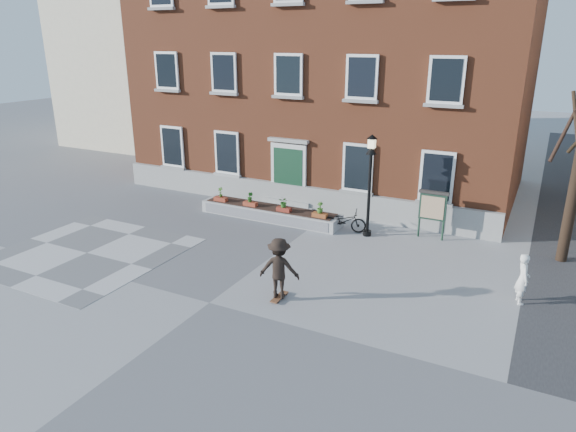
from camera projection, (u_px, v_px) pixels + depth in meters
The scene contains 11 objects.
ground at pixel (209, 303), 14.79m from camera, with size 100.00×100.00×0.00m, color gray.
checker_patch at pixel (87, 253), 18.21m from camera, with size 6.00×6.00×0.01m, color slate.
distant_building at pixel (162, 49), 37.24m from camera, with size 10.00×12.00×13.00m, color beige.
bicycle at pixel (344, 221), 20.10m from camera, with size 0.60×1.73×0.91m, color black.
bystander at pixel (523, 279), 14.57m from camera, with size 0.55×0.36×1.50m, color white.
brick_building at pixel (335, 58), 25.34m from camera, with size 18.40×10.85×12.60m.
planter_assembly at pixel (270, 212), 21.58m from camera, with size 6.20×1.12×1.15m.
bare_tree at pixel (576, 182), 16.72m from camera, with size 1.83×1.83×6.16m.
lamp_post at pixel (370, 172), 19.02m from camera, with size 0.40×0.40×3.93m.
notice_board at pixel (433, 207), 19.16m from camera, with size 1.10×0.16×1.87m.
skateboarder at pixel (279, 268), 14.71m from camera, with size 1.31×0.96×1.89m.
Camera 1 is at (8.03, -10.66, 7.21)m, focal length 32.00 mm.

